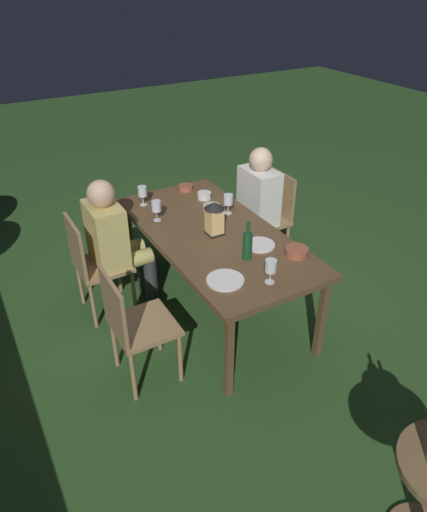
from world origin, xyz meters
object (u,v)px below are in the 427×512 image
(bowl_dip, at_px, (204,195))
(wine_glass_b, at_px, (228,200))
(plate_a, at_px, (260,245))
(wine_glass_c, at_px, (271,267))
(person_in_mustard, at_px, (115,239))
(wine_glass_d, at_px, (156,207))
(bowl_olives, at_px, (186,188))
(chair_side_right_a, at_px, (134,323))
(bowl_salad, at_px, (297,251))
(dining_table, at_px, (214,238))
(plate_b, at_px, (225,280))
(chair_side_right_b, at_px, (94,262))
(bowl_bread, at_px, (212,207))
(wine_glass_a, at_px, (142,192))
(lantern_centerpiece, at_px, (214,217))
(green_bottle_on_table, at_px, (247,245))
(person_in_cream, at_px, (253,204))

(bowl_dip, bearing_deg, wine_glass_b, -174.94)
(wine_glass_b, relative_size, plate_a, 0.76)
(wine_glass_c, bearing_deg, person_in_mustard, 28.24)
(person_in_mustard, height_order, plate_a, person_in_mustard)
(wine_glass_c, bearing_deg, wine_glass_d, 13.71)
(bowl_olives, bearing_deg, bowl_dip, -165.87)
(chair_side_right_a, height_order, bowl_dip, chair_side_right_a)
(chair_side_right_a, bearing_deg, bowl_salad, -97.51)
(wine_glass_c, distance_m, bowl_dip, 1.35)
(wine_glass_b, xyz_separation_m, wine_glass_c, (-0.98, 0.28, 0.00))
(wine_glass_c, bearing_deg, wine_glass_b, -15.78)
(chair_side_right_a, bearing_deg, wine_glass_b, -60.03)
(dining_table, relative_size, plate_b, 7.57)
(dining_table, xyz_separation_m, wine_glass_d, (0.40, 0.30, 0.17))
(chair_side_right_b, distance_m, bowl_salad, 1.59)
(wine_glass_b, bearing_deg, bowl_bread, 37.21)
(chair_side_right_b, xyz_separation_m, wine_glass_b, (-0.21, -1.11, 0.36))
(chair_side_right_b, xyz_separation_m, person_in_mustard, (-0.00, -0.20, 0.15))
(dining_table, height_order, wine_glass_a, wine_glass_a)
(wine_glass_d, bearing_deg, lantern_centerpiece, -145.57)
(person_in_mustard, distance_m, wine_glass_c, 1.36)
(green_bottle_on_table, height_order, wine_glass_c, green_bottle_on_table)
(chair_side_right_b, xyz_separation_m, plate_a, (-0.77, -1.04, 0.25))
(person_in_cream, relative_size, wine_glass_d, 6.80)
(wine_glass_b, bearing_deg, lantern_centerpiece, 131.89)
(wine_glass_d, distance_m, plate_a, 0.90)
(person_in_mustard, xyz_separation_m, wine_glass_b, (-0.21, -0.91, 0.21))
(wine_glass_a, distance_m, plate_b, 1.33)
(dining_table, relative_size, chair_side_right_a, 2.17)
(chair_side_right_a, distance_m, chair_side_right_b, 0.85)
(wine_glass_d, bearing_deg, person_in_cream, -88.20)
(bowl_olives, height_order, bowl_bread, bowl_bread)
(wine_glass_a, height_order, wine_glass_d, same)
(bowl_bread, bearing_deg, person_in_mustard, 83.65)
(wine_glass_a, xyz_separation_m, bowl_bread, (-0.38, -0.46, -0.09))
(dining_table, xyz_separation_m, plate_a, (-0.35, -0.19, 0.06))
(lantern_centerpiece, xyz_separation_m, bowl_dip, (0.59, -0.24, -0.12))
(lantern_centerpiece, height_order, wine_glass_b, lantern_centerpiece)
(lantern_centerpiece, bearing_deg, wine_glass_d, 34.43)
(wine_glass_d, bearing_deg, wine_glass_a, -2.12)
(green_bottle_on_table, bearing_deg, wine_glass_a, 14.49)
(plate_a, bearing_deg, bowl_dip, -2.32)
(person_in_mustard, relative_size, bowl_bread, 8.06)
(chair_side_right_b, xyz_separation_m, bowl_olives, (0.38, -1.02, 0.27))
(chair_side_right_a, xyz_separation_m, plate_a, (0.08, -1.04, 0.25))
(chair_side_right_a, xyz_separation_m, lantern_centerpiece, (0.40, -0.84, 0.39))
(wine_glass_b, bearing_deg, green_bottle_on_table, 159.54)
(dining_table, height_order, chair_side_right_a, chair_side_right_a)
(lantern_centerpiece, bearing_deg, bowl_salad, -147.60)
(wine_glass_c, xyz_separation_m, bowl_bread, (1.10, -0.19, -0.09))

